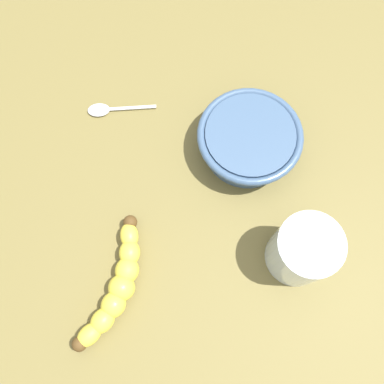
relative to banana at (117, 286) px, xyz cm
name	(u,v)px	position (x,y,z in cm)	size (l,w,h in cm)	color
wooden_tabletop	(170,259)	(-8.01, 2.83, -3.38)	(120.00, 120.00, 3.00)	brown
banana	(117,286)	(0.00, 0.00, 0.00)	(18.50, 9.13, 3.76)	yellow
smoothie_glass	(302,251)	(-19.73, 16.89, 2.97)	(8.76, 8.76, 9.93)	silver
ceramic_bowl	(249,140)	(-29.01, 0.93, 1.28)	(15.96, 15.96, 5.34)	#3D5675
teaspoon	(103,110)	(-19.31, -21.23, -1.48)	(8.78, 9.11, 0.80)	silver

